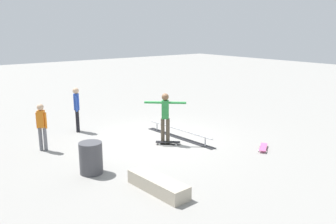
{
  "coord_description": "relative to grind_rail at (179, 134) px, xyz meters",
  "views": [
    {
      "loc": [
        -9.4,
        6.77,
        3.72
      ],
      "look_at": [
        -0.4,
        -0.24,
        1.0
      ],
      "focal_mm": 37.69,
      "sensor_mm": 36.0,
      "label": 1
    }
  ],
  "objects": [
    {
      "name": "bystander_orange_shirt",
      "position": [
        1.61,
        4.17,
        0.7
      ],
      "size": [
        0.27,
        0.3,
        1.49
      ],
      "rotation": [
        0.0,
        0.0,
        0.85
      ],
      "color": "slate",
      "rests_on": "ground_plane"
    },
    {
      "name": "loose_skateboard_pink",
      "position": [
        -2.55,
        -1.31,
        -0.07
      ],
      "size": [
        0.6,
        0.78,
        0.09
      ],
      "rotation": [
        0.0,
        0.0,
        2.15
      ],
      "color": "#E05993",
      "rests_on": "ground_plane"
    },
    {
      "name": "skate_ledge",
      "position": [
        -2.86,
        3.03,
        0.02
      ],
      "size": [
        1.75,
        0.61,
        0.33
      ],
      "primitive_type": "cube",
      "rotation": [
        0.0,
        0.0,
        0.07
      ],
      "color": "#B2A893",
      "rests_on": "ground_plane"
    },
    {
      "name": "skater_main",
      "position": [
        -0.18,
        0.75,
        0.84
      ],
      "size": [
        0.97,
        1.06,
        1.69
      ],
      "rotation": [
        0.0,
        0.0,
        3.98
      ],
      "color": "brown",
      "rests_on": "ground_plane"
    },
    {
      "name": "bystander_blue_shirt",
      "position": [
        2.91,
        2.45,
        0.78
      ],
      "size": [
        0.36,
        0.26,
        1.64
      ],
      "rotation": [
        0.0,
        0.0,
        5.83
      ],
      "color": "black",
      "rests_on": "ground_plane"
    },
    {
      "name": "skateboard_main",
      "position": [
        -0.31,
        0.74,
        -0.07
      ],
      "size": [
        0.67,
        0.74,
        0.09
      ],
      "rotation": [
        0.0,
        0.0,
        0.87
      ],
      "color": "black",
      "rests_on": "ground_plane"
    },
    {
      "name": "grind_rail",
      "position": [
        0.0,
        0.0,
        0.0
      ],
      "size": [
        3.19,
        0.46,
        0.33
      ],
      "rotation": [
        0.0,
        0.0,
        0.07
      ],
      "color": "black",
      "rests_on": "ground_plane"
    },
    {
      "name": "ground_plane",
      "position": [
        0.4,
        0.74,
        -0.14
      ],
      "size": [
        60.0,
        60.0,
        0.0
      ],
      "primitive_type": "plane",
      "color": "gray"
    },
    {
      "name": "trash_bin",
      "position": [
        -0.92,
        3.77,
        0.28
      ],
      "size": [
        0.61,
        0.61,
        0.84
      ],
      "primitive_type": "cylinder",
      "color": "#47474C",
      "rests_on": "ground_plane"
    }
  ]
}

